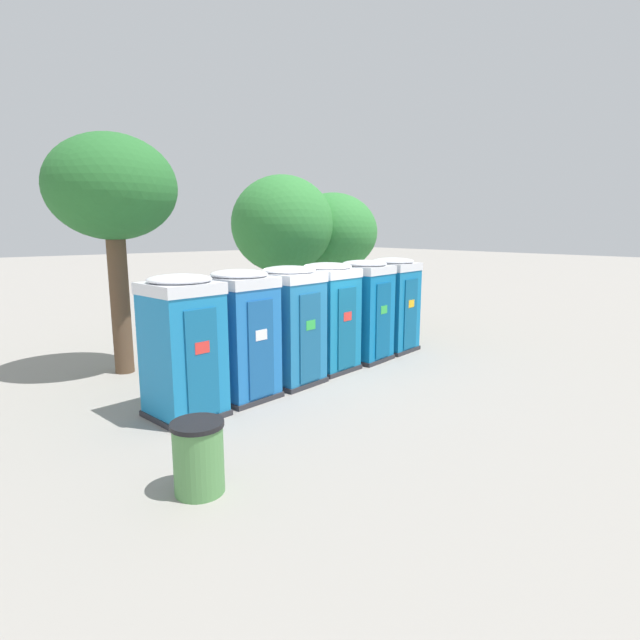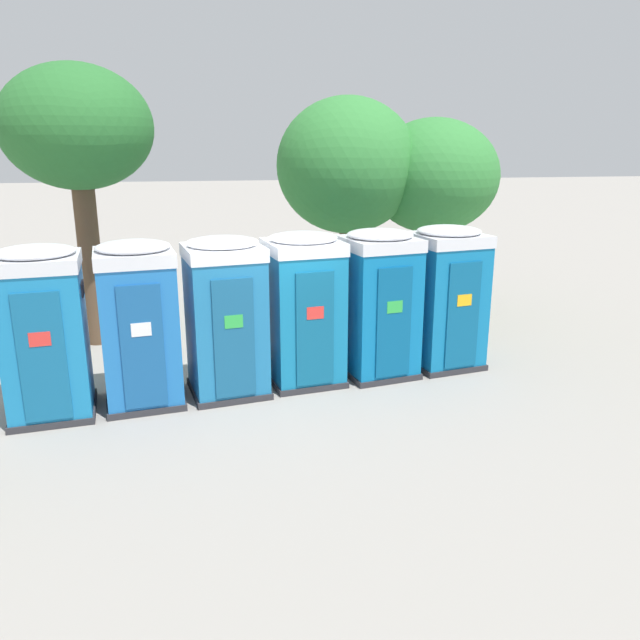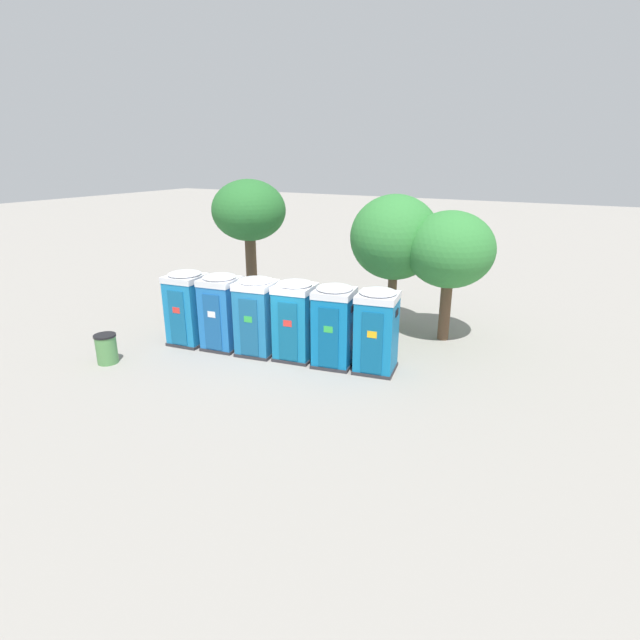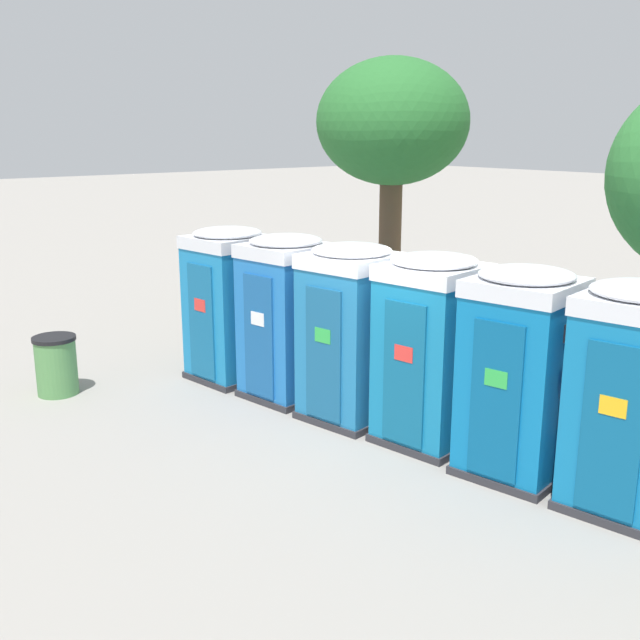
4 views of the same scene
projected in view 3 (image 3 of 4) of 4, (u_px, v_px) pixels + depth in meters
The scene contains 11 objects.
ground_plane at pixel (280, 352), 16.47m from camera, with size 120.00×120.00×0.00m, color gray.
portapotty_0 at pixel (187, 307), 16.92m from camera, with size 1.30×1.32×2.54m.
portapotty_1 at pixel (221, 311), 16.50m from camera, with size 1.31×1.34×2.54m.
portapotty_2 at pixel (257, 316), 16.03m from camera, with size 1.36×1.37×2.54m.
portapotty_3 at pixel (295, 320), 15.65m from camera, with size 1.34×1.35×2.54m.
portapotty_4 at pixel (334, 325), 15.15m from camera, with size 1.37×1.39×2.54m.
portapotty_5 at pixel (377, 330), 14.73m from camera, with size 1.37×1.38×2.54m.
street_tree_0 at pixel (395, 238), 17.58m from camera, with size 3.15×3.15×4.92m.
street_tree_1 at pixel (450, 250), 16.68m from camera, with size 2.98×2.98×4.48m.
street_tree_2 at pixel (249, 213), 18.88m from camera, with size 2.80×2.80×5.35m.
trash_can at pixel (106, 349), 15.51m from camera, with size 0.67×0.67×0.94m.
Camera 3 is at (8.50, -12.76, 6.25)m, focal length 28.00 mm.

